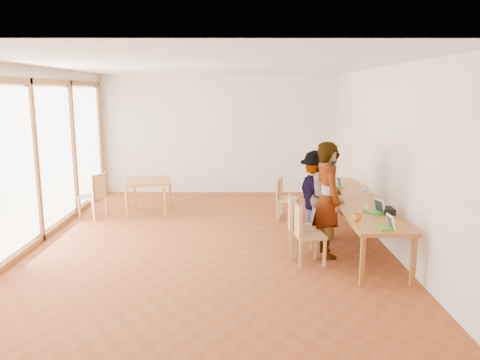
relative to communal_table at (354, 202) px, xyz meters
The scene contains 25 objects.
ground 2.60m from the communal_table, behind, with size 8.00×8.00×0.00m, color brown.
wall_back 4.79m from the communal_table, 121.99° to the left, with size 6.00×0.10×3.00m, color white.
wall_front 4.78m from the communal_table, 122.02° to the right, with size 6.00×0.10×3.00m, color white.
wall_right 0.94m from the communal_table, ahead, with size 0.10×8.00×3.00m, color white.
window_wall 5.52m from the communal_table, behind, with size 0.10×8.00×3.00m, color white.
ceiling 3.41m from the communal_table, behind, with size 6.00×8.00×0.04m, color white.
communal_table is the anchor object (origin of this frame).
side_table 4.27m from the communal_table, 155.49° to the left, with size 0.90×0.90×0.75m.
chair_near 1.29m from the communal_table, 146.87° to the right, with size 0.45×0.45×0.50m.
chair_mid 1.48m from the communal_table, 133.36° to the right, with size 0.47×0.47×0.49m.
chair_far 1.83m from the communal_table, 127.25° to the left, with size 0.47×0.47×0.45m.
chair_empty 1.89m from the communal_table, 124.13° to the left, with size 0.49×0.49×0.45m.
chair_spare 5.13m from the communal_table, 163.23° to the left, with size 0.58×0.58×0.50m.
person_near 0.97m from the communal_table, 129.34° to the right, with size 0.67×0.44×1.83m, color gray.
person_mid 0.47m from the communal_table, behind, with size 0.79×0.62×1.63m, color gray.
person_far 0.69m from the communal_table, 156.25° to the left, with size 1.01×0.58×1.56m, color gray.
laptop_near 1.76m from the communal_table, 89.11° to the right, with size 0.21×0.24×0.19m.
laptop_mid 0.94m from the communal_table, 82.65° to the right, with size 0.30×0.32×0.22m.
laptop_far 1.04m from the communal_table, 94.10° to the left, with size 0.27×0.30×0.22m.
yellow_mug 1.38m from the communal_table, 102.01° to the right, with size 0.12×0.12×0.10m, color orange.
green_bottle 1.41m from the communal_table, 100.45° to the left, with size 0.07×0.07×0.28m, color #166132.
clear_glass 0.79m from the communal_table, 91.33° to the right, with size 0.07×0.07×0.09m, color silver.
condiment_cup 0.69m from the communal_table, 62.25° to the left, with size 0.08×0.08×0.06m, color white.
pink_phone 1.04m from the communal_table, 99.12° to the left, with size 0.05×0.10×0.01m, color #E34A62.
black_pouch 1.01m from the communal_table, 73.68° to the right, with size 0.16×0.26×0.09m, color black.
Camera 1 is at (0.51, -7.85, 2.59)m, focal length 35.00 mm.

